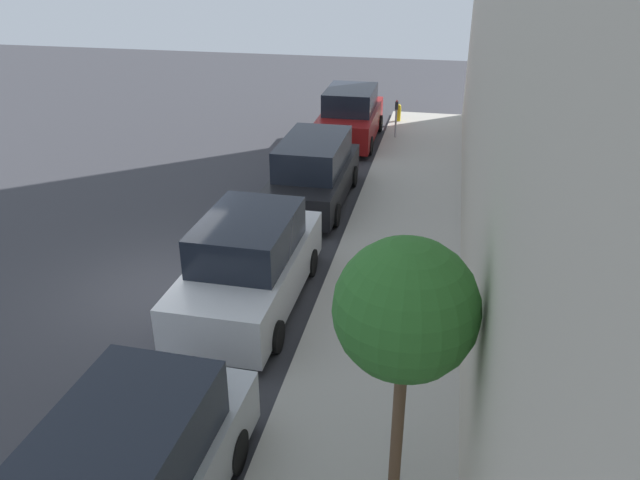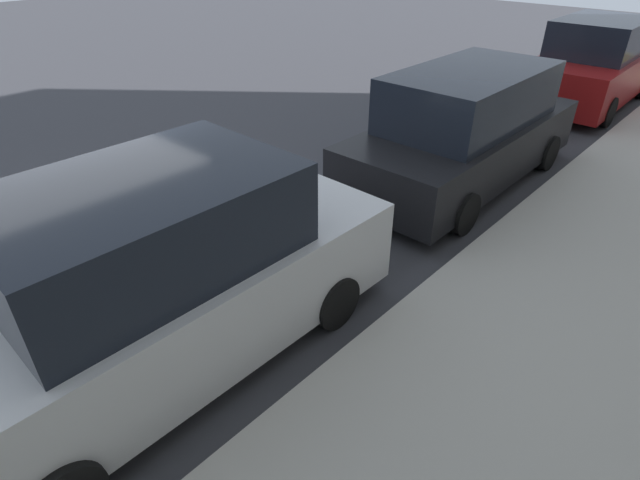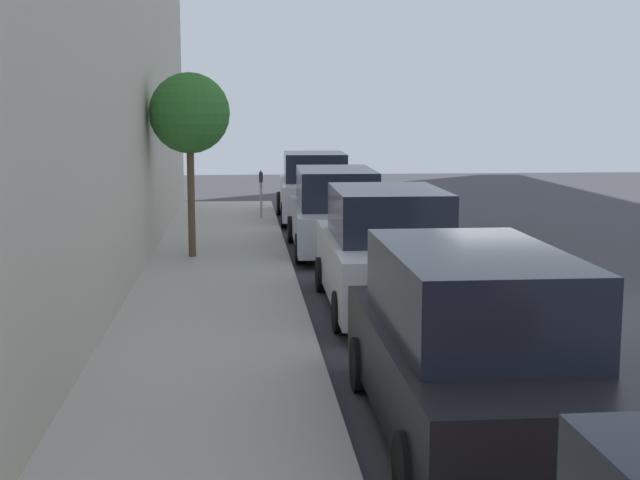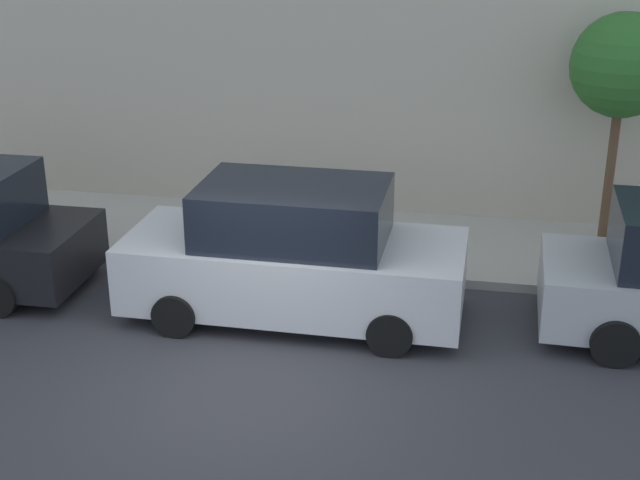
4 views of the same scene
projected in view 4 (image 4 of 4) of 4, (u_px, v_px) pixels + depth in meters
The scene contains 4 objects.
ground_plane at pixel (246, 389), 11.02m from camera, with size 60.00×60.00×0.00m, color #38383D.
sidewalk at pixel (320, 239), 15.53m from camera, with size 2.92×32.00×0.15m.
parked_suv_third at pixel (294, 255), 12.61m from camera, with size 2.08×4.82×1.98m.
street_tree at pixel (623, 66), 14.12m from camera, with size 1.68×1.68×3.85m.
Camera 4 is at (-9.23, -2.67, 5.79)m, focal length 50.00 mm.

